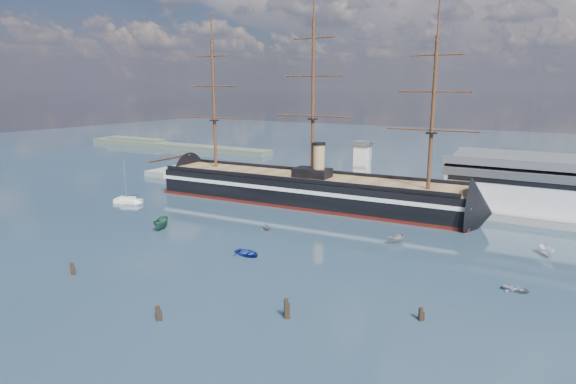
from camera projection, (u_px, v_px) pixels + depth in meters
The scene contains 16 objects.
ground at pixel (297, 225), 115.03m from camera, with size 600.00×600.00×0.00m, color #202F3B.
quay at pixel (387, 200), 140.34m from camera, with size 180.00×18.00×2.00m, color slate.
quay_tower at pixel (362, 166), 139.21m from camera, with size 5.00×5.00×15.00m.
shoreline at pixel (162, 144), 263.82m from camera, with size 120.00×10.00×4.00m.
warship at pixel (300, 189), 136.06m from camera, with size 113.26×20.57×53.94m.
sailboat at pixel (128, 200), 136.34m from camera, with size 8.16×5.15×12.61m.
motorboat_a at pixel (161, 229), 111.32m from camera, with size 7.74×2.84×3.10m, color #21593A.
motorboat_b at pixel (247, 256), 93.85m from camera, with size 3.45×1.38×1.61m, color navy.
motorboat_c at pixel (396, 243), 101.19m from camera, with size 5.39×1.98×2.16m, color slate.
motorboat_d at pixel (266, 230), 110.70m from camera, with size 5.21×2.26×1.91m, color gray.
motorboat_e at pixel (516, 291), 77.42m from camera, with size 2.56×1.03×1.20m, color gray.
motorboat_f at pixel (546, 256), 93.89m from camera, with size 5.63×2.07×2.25m, color white.
piling_near_left at pixel (73, 274), 84.43m from camera, with size 0.64×0.64×2.86m, color black.
piling_near_mid at pixel (158, 320), 67.80m from camera, with size 0.64×0.64×2.89m, color black.
piling_near_right at pixel (286, 318), 68.40m from camera, with size 0.64×0.64×3.71m, color black.
piling_far_right at pixel (420, 320), 67.81m from camera, with size 0.64×0.64×2.66m, color black.
Camera 1 is at (54.51, -56.38, 32.19)m, focal length 30.00 mm.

